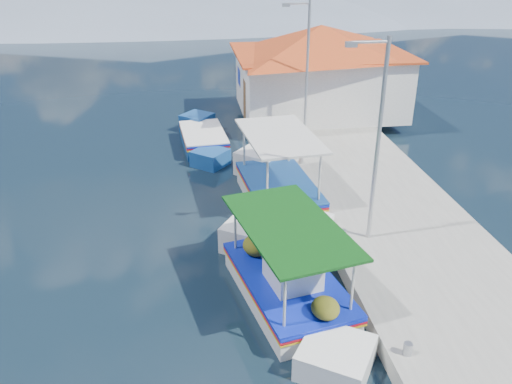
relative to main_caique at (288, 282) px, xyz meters
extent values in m
plane|color=black|center=(-1.71, -0.03, -0.49)|extent=(160.00, 160.00, 0.00)
cube|color=#9F9D94|center=(4.19, 5.97, -0.24)|extent=(5.00, 44.00, 0.50)
cylinder|color=#A5A8AD|center=(2.09, -3.03, 0.16)|extent=(0.20, 0.20, 0.30)
cylinder|color=#A5A8AD|center=(2.09, 1.97, 0.16)|extent=(0.20, 0.20, 0.30)
cylinder|color=#A5A8AD|center=(2.09, 7.97, 0.16)|extent=(0.20, 0.20, 0.30)
cylinder|color=#A5A8AD|center=(2.09, 13.97, 0.16)|extent=(0.20, 0.20, 0.30)
cube|color=silver|center=(-0.02, -0.08, -0.27)|extent=(3.01, 4.62, 0.93)
cube|color=silver|center=(0.58, 2.68, -0.16)|extent=(2.15, 2.15, 1.03)
cube|color=silver|center=(-0.60, -2.74, -0.27)|extent=(2.09, 2.09, 0.88)
cube|color=#0D20AC|center=(-0.02, -0.08, 0.16)|extent=(3.10, 4.76, 0.06)
cube|color=red|center=(-0.02, -0.08, 0.08)|extent=(3.10, 4.76, 0.05)
cube|color=gold|center=(-0.02, -0.08, 0.01)|extent=(3.10, 4.76, 0.04)
cube|color=#0D20AC|center=(-0.02, -0.08, 0.23)|extent=(3.12, 4.72, 0.05)
cube|color=brown|center=(-0.02, -0.08, 0.20)|extent=(2.83, 4.50, 0.05)
cube|color=silver|center=(-0.08, -0.36, 0.74)|extent=(1.43, 1.50, 1.08)
cube|color=silver|center=(-0.08, -0.36, 1.30)|extent=(1.56, 1.62, 0.06)
cylinder|color=beige|center=(-0.48, 1.86, 0.98)|extent=(0.07, 0.07, 1.57)
cylinder|color=beige|center=(1.21, 1.49, 0.98)|extent=(0.07, 0.07, 1.57)
cylinder|color=beige|center=(-1.24, -1.64, 0.98)|extent=(0.07, 0.07, 1.57)
cylinder|color=beige|center=(0.44, -2.01, 0.98)|extent=(0.07, 0.07, 1.57)
cube|color=#0D4110|center=(-0.02, -0.08, 1.77)|extent=(3.12, 4.64, 0.07)
ellipsoid|color=#4B4D14|center=(-0.11, 1.35, 0.48)|extent=(0.75, 0.82, 0.56)
ellipsoid|color=#4B4D14|center=(0.67, 1.68, 0.43)|extent=(0.63, 0.69, 0.47)
ellipsoid|color=#4B4D14|center=(-0.20, -1.84, 0.45)|extent=(0.67, 0.73, 0.50)
sphere|color=#E75507|center=(1.07, 0.29, 0.93)|extent=(0.39, 0.39, 0.39)
cube|color=silver|center=(0.75, 5.68, -0.24)|extent=(2.64, 4.36, 1.06)
cube|color=silver|center=(1.03, 8.46, -0.11)|extent=(2.26, 2.26, 1.17)
cube|color=silver|center=(0.48, 2.98, -0.24)|extent=(2.20, 2.20, 1.01)
cube|color=#0D20AC|center=(0.75, 5.68, 0.25)|extent=(2.72, 4.49, 0.07)
cube|color=red|center=(0.75, 5.68, 0.16)|extent=(2.72, 4.49, 0.06)
cube|color=gold|center=(0.75, 5.68, 0.08)|extent=(2.72, 4.49, 0.04)
cube|color=navy|center=(0.75, 5.68, 0.33)|extent=(2.74, 4.45, 0.06)
cube|color=brown|center=(0.75, 5.68, 0.29)|extent=(2.45, 4.26, 0.06)
cylinder|color=beige|center=(0.04, 7.50, 1.19)|extent=(0.08, 0.08, 1.79)
cylinder|color=beige|center=(1.82, 7.32, 1.19)|extent=(0.08, 0.08, 1.79)
cylinder|color=beige|center=(-0.31, 4.03, 1.19)|extent=(0.08, 0.08, 1.79)
cylinder|color=beige|center=(1.47, 3.85, 1.19)|extent=(0.08, 0.08, 1.79)
cube|color=silver|center=(0.75, 5.68, 2.08)|extent=(2.75, 4.37, 0.08)
cube|color=navy|center=(-1.71, 11.72, -0.27)|extent=(2.11, 3.59, 0.96)
cube|color=navy|center=(-1.51, 14.02, -0.14)|extent=(1.85, 1.85, 1.06)
cube|color=navy|center=(-1.90, 9.49, -0.27)|extent=(1.80, 1.80, 0.91)
cube|color=#0D20AC|center=(-1.71, 11.72, 0.18)|extent=(2.17, 3.70, 0.06)
cube|color=red|center=(-1.71, 11.72, 0.10)|extent=(2.17, 3.70, 0.05)
cube|color=gold|center=(-1.71, 11.72, 0.03)|extent=(2.17, 3.70, 0.04)
cube|color=silver|center=(-1.71, 11.72, 0.25)|extent=(2.19, 3.67, 0.05)
cube|color=brown|center=(-1.71, 11.72, 0.22)|extent=(1.96, 3.51, 0.05)
cube|color=white|center=(4.49, 14.97, 1.51)|extent=(8.00, 6.00, 3.00)
cube|color=red|center=(4.49, 14.97, 3.06)|extent=(8.64, 6.48, 0.10)
pyramid|color=red|center=(4.49, 14.97, 3.71)|extent=(10.49, 10.49, 1.40)
cube|color=brown|center=(0.51, 13.97, 1.01)|extent=(0.06, 1.00, 2.00)
cube|color=#0D20AC|center=(0.51, 16.47, 1.61)|extent=(0.06, 1.20, 0.90)
cylinder|color=#A5A8AD|center=(2.89, 1.97, 3.01)|extent=(0.12, 0.12, 6.00)
cylinder|color=#A5A8AD|center=(2.39, 1.97, 5.86)|extent=(1.00, 0.08, 0.08)
cube|color=#A5A8AD|center=(1.89, 1.97, 5.81)|extent=(0.30, 0.14, 0.14)
cylinder|color=#A5A8AD|center=(2.89, 10.97, 3.01)|extent=(0.12, 0.12, 6.00)
cylinder|color=#A5A8AD|center=(2.39, 10.97, 5.86)|extent=(1.00, 0.08, 0.08)
cube|color=#A5A8AD|center=(1.89, 10.97, 5.81)|extent=(0.30, 0.14, 0.14)
cone|color=gray|center=(23.29, 55.97, 1.11)|extent=(76.80, 76.80, 3.80)
camera|label=1|loc=(-2.41, -11.36, 8.26)|focal=36.92mm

